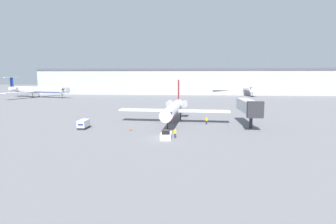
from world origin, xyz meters
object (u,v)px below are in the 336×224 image
Objects in this scene: traffic_cone_left at (131,128)px; worker_by_wing at (206,120)px; airplane_parked_far_right at (37,90)px; jet_bridge at (248,106)px; pushback_tug at (166,135)px; luggage_cart at (84,124)px; worker_near_tug at (175,133)px; airplane_parked_far_left at (246,88)px; airplane_main at (174,108)px.

worker_by_wing is at bearing 26.77° from traffic_cone_left.
airplane_parked_far_right is 2.70× the size of jet_bridge.
pushback_tug is at bearing -119.03° from worker_by_wing.
worker_by_wing is at bearing 15.21° from luggage_cart.
pushback_tug is 20.01m from luggage_cart.
airplane_parked_far_right reaches higher than worker_near_tug.
worker_near_tug is at bearing -48.21° from airplane_parked_far_right.
jet_bridge is (36.00, 6.22, 3.50)m from luggage_cart.
airplane_parked_far_left reaches higher than pushback_tug.
airplane_main reaches higher than luggage_cart.
worker_by_wing is (6.67, 14.32, 0.02)m from worker_near_tug.
luggage_cart is 27.73m from worker_by_wing.
airplane_main reaches higher than jet_bridge.
airplane_parked_far_right is at bearing 131.05° from pushback_tug.
traffic_cone_left is 107.26m from airplane_parked_far_right.
airplane_parked_far_right reaches higher than pushback_tug.
luggage_cart is at bearing -164.79° from worker_by_wing.
traffic_cone_left is 0.02× the size of airplane_parked_far_right.
airplane_main is 17.92m from pushback_tug.
pushback_tug is 117.52m from airplane_parked_far_right.
airplane_parked_far_right is (-77.14, 88.59, 3.38)m from pushback_tug.
jet_bridge is at bearing 38.28° from pushback_tug.
airplane_parked_far_right reaches higher than traffic_cone_left.
pushback_tug is 2.33× the size of worker_near_tug.
traffic_cone_left is (-8.01, 6.65, -0.24)m from pushback_tug.
airplane_parked_far_left is 117.88m from airplane_parked_far_right.
airplane_parked_far_left is (46.02, 107.15, 3.93)m from traffic_cone_left.
jet_bridge is at bearing 39.82° from worker_near_tug.
worker_near_tug is at bearing -32.56° from traffic_cone_left.
worker_near_tug is at bearing -140.18° from jet_bridge.
luggage_cart is (-18.90, -10.10, -2.56)m from airplane_main.
airplane_parked_far_left reaches higher than airplane_parked_far_right.
airplane_parked_far_left is 2.74× the size of jet_bridge.
pushback_tug is 5.03× the size of traffic_cone_left.
jet_bridge is (15.91, 13.27, 3.56)m from worker_near_tug.
airplane_parked_far_left is (36.43, 113.28, 3.41)m from worker_near_tug.
worker_near_tug is 21.02m from jet_bridge.
luggage_cart is at bearing -118.02° from airplane_parked_far_left.
worker_near_tug is at bearing -19.34° from luggage_cart.
worker_by_wing is 103.39m from airplane_parked_far_left.
jet_bridge reaches higher than worker_near_tug.
jet_bridge is (17.48, 13.80, 3.83)m from pushback_tug.
airplane_parked_far_left is at bearing 71.53° from pushback_tug.
pushback_tug is 0.10× the size of airplane_parked_far_left.
jet_bridge is (9.24, -1.06, 3.53)m from worker_by_wing.
worker_near_tug is 2.16× the size of traffic_cone_left.
airplane_parked_far_right is (-77.53, 70.91, 0.49)m from airplane_main.
worker_near_tug is 0.98× the size of worker_by_wing.
jet_bridge reaches higher than pushback_tug.
worker_by_wing is at bearing 173.47° from jet_bridge.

